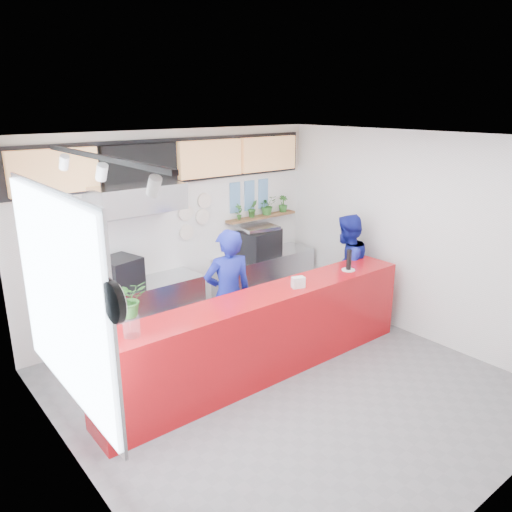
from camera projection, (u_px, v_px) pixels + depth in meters
floor at (285, 386)px, 6.19m from camera, size 5.00×5.00×0.00m
ceiling at (290, 138)px, 5.30m from camera, size 5.00×5.00×0.00m
wall_back at (177, 230)px, 7.60m from camera, size 5.00×0.00×5.00m
wall_left at (71, 332)px, 4.24m from camera, size 0.00×5.00×5.00m
wall_right at (414, 236)px, 7.25m from camera, size 0.00×5.00×5.00m
service_counter at (265, 334)px, 6.33m from camera, size 4.50×0.60×1.10m
cream_band at (174, 157)px, 7.27m from camera, size 5.00×0.02×0.80m
prep_bench at (143, 313)px, 7.21m from camera, size 1.80×0.60×0.90m
panini_oven at (120, 273)px, 6.84m from camera, size 0.59×0.59×0.44m
extraction_hood at (136, 197)px, 6.67m from camera, size 1.20×0.70×0.35m
hood_lip at (137, 212)px, 6.73m from camera, size 1.20×0.69×0.31m
right_bench at (264, 279)px, 8.59m from camera, size 1.80×0.60×0.90m
espresso_machine at (259, 243)px, 8.32m from camera, size 0.76×0.61×0.44m
espresso_tray at (259, 228)px, 8.24m from camera, size 0.65×0.49×0.06m
herb_shelf at (262, 217)px, 8.49m from camera, size 1.40×0.18×0.04m
menu_board_far_left at (54, 171)px, 6.15m from camera, size 1.10×0.10×0.55m
menu_board_mid_left at (140, 164)px, 6.85m from camera, size 1.10×0.10×0.55m
menu_board_mid_right at (210, 159)px, 7.55m from camera, size 1.10×0.10×0.55m
menu_board_far_right at (269, 154)px, 8.24m from camera, size 1.10×0.10×0.55m
soffit at (175, 161)px, 7.26m from camera, size 4.80×0.04×0.65m
window_pane at (60, 299)px, 4.43m from camera, size 0.04×2.20×1.90m
window_frame at (62, 298)px, 4.44m from camera, size 0.03×2.30×2.00m
wall_clock_rim at (114, 302)px, 3.44m from camera, size 0.05×0.30×0.30m
wall_clock_face at (118, 301)px, 3.46m from camera, size 0.02×0.26×0.26m
track_rail at (100, 157)px, 4.06m from camera, size 0.05×2.40×0.04m
dec_plate_a at (186, 213)px, 7.60m from camera, size 0.24×0.03×0.24m
dec_plate_b at (202, 217)px, 7.81m from camera, size 0.24×0.03×0.24m
dec_plate_c at (186, 232)px, 7.69m from camera, size 0.24×0.03×0.24m
dec_plate_d at (204, 201)px, 7.76m from camera, size 0.24×0.03×0.24m
photo_frame_a at (235, 190)px, 8.10m from camera, size 0.20×0.02×0.25m
photo_frame_b at (249, 188)px, 8.28m from camera, size 0.20×0.02×0.25m
photo_frame_c at (263, 186)px, 8.46m from camera, size 0.20×0.02×0.25m
photo_frame_d at (235, 205)px, 8.18m from camera, size 0.20×0.02×0.25m
photo_frame_e at (249, 203)px, 8.36m from camera, size 0.20×0.02×0.25m
photo_frame_f at (263, 201)px, 8.54m from camera, size 0.20×0.02×0.25m
staff_center at (228, 295)px, 6.64m from camera, size 0.76×0.60×1.81m
staff_right at (346, 269)px, 7.79m from camera, size 0.95×0.80×1.74m
herb_a at (239, 212)px, 8.16m from camera, size 0.15×0.12×0.26m
herb_b at (253, 209)px, 8.32m from camera, size 0.19×0.16×0.29m
herb_c at (267, 205)px, 8.51m from camera, size 0.33×0.29×0.33m
herb_d at (283, 204)px, 8.74m from camera, size 0.19×0.17×0.29m
glass_vase at (131, 326)px, 5.03m from camera, size 0.19×0.19×0.21m
basil_vase at (129, 299)px, 4.94m from camera, size 0.34×0.30×0.37m
napkin_holder at (298, 282)px, 6.36m from camera, size 0.18×0.15×0.14m
white_plate at (348, 270)px, 7.03m from camera, size 0.24×0.24×0.01m
pepper_mill at (349, 260)px, 6.98m from camera, size 0.08×0.08×0.29m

